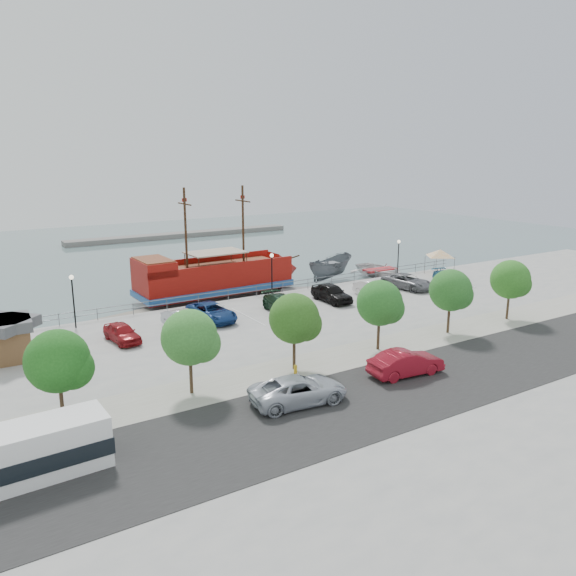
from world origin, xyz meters
TOP-DOWN VIEW (x-y plane):
  - ground at (0.00, 0.00)m, footprint 160.00×160.00m
  - land_slab at (0.00, -21.00)m, footprint 100.00×58.00m
  - street at (0.00, -16.00)m, footprint 100.00×8.00m
  - sidewalk at (0.00, -10.00)m, footprint 100.00×4.00m
  - seawall_railing at (0.00, 7.80)m, footprint 50.00×0.06m
  - far_shore at (10.00, 55.00)m, footprint 40.00×3.00m
  - pirate_ship at (-1.53, 13.31)m, footprint 18.74×5.78m
  - patrol_boat at (11.35, 12.64)m, footprint 7.45×4.51m
  - speedboat at (17.21, 10.73)m, footprint 5.45×7.45m
  - dock_west at (-14.60, 9.20)m, footprint 8.14×4.13m
  - dock_mid at (6.99, 9.20)m, footprint 7.82×5.07m
  - dock_east at (14.66, 9.20)m, footprint 7.18×2.20m
  - shed at (-23.48, 1.59)m, footprint 3.61×3.61m
  - canopy_tent at (21.90, 5.93)m, footprint 4.51×4.51m
  - street_van at (-10.45, -14.32)m, footprint 5.77×3.17m
  - street_sedan at (-2.61, -14.48)m, footprint 5.02×2.19m
  - shuttle_bus at (-24.22, -14.50)m, footprint 6.80×2.64m
  - fire_hydrant at (-8.41, -10.80)m, footprint 0.23×0.23m
  - lamp_post_left at (-18.00, 6.50)m, footprint 0.36×0.36m
  - lamp_post_mid at (0.00, 6.50)m, footprint 0.36×0.36m
  - lamp_post_right at (16.00, 6.50)m, footprint 0.36×0.36m
  - tree_a at (-21.85, -10.07)m, footprint 3.30×3.20m
  - tree_b at (-14.85, -10.07)m, footprint 3.30×3.20m
  - tree_c at (-7.85, -10.07)m, footprint 3.30×3.20m
  - tree_d at (-0.85, -10.07)m, footprint 3.30×3.20m
  - tree_e at (6.15, -10.07)m, footprint 3.30×3.20m
  - tree_f at (13.15, -10.07)m, footprint 3.30×3.20m
  - parked_car_a at (-15.80, 1.20)m, footprint 2.14×4.23m
  - parked_car_b at (-11.00, 1.51)m, footprint 2.11×4.69m
  - parked_car_c at (-8.02, 2.62)m, footprint 3.01×5.51m
  - parked_car_d at (-1.79, 1.71)m, footprint 2.50×5.22m
  - parked_car_e at (3.99, 2.34)m, footprint 2.10×4.94m
  - parked_car_f at (8.30, 1.55)m, footprint 1.79×4.61m
  - parked_car_g at (13.54, 2.38)m, footprint 3.50×5.75m
  - parked_car_h at (18.79, 1.33)m, footprint 2.76×5.06m

SIDE VIEW (x-z plane):
  - ground at x=0.00m, z-range -1.00..-1.00m
  - dock_east at x=14.66m, z-range -1.00..-0.59m
  - dock_mid at x=6.99m, z-range -1.00..-0.57m
  - dock_west at x=-14.60m, z-range -1.00..-0.55m
  - land_slab at x=0.00m, z-range -1.20..0.00m
  - far_shore at x=10.00m, z-range -1.00..-0.20m
  - speedboat at x=17.21m, z-range -1.00..0.50m
  - street at x=0.00m, z-range -0.01..0.03m
  - sidewalk at x=0.00m, z-range -0.01..0.04m
  - patrol_boat at x=11.35m, z-range -1.00..1.71m
  - fire_hydrant at x=-8.41m, z-range 0.03..0.69m
  - seawall_railing at x=0.00m, z-range 0.03..1.03m
  - parked_car_a at x=-15.80m, z-range 0.00..1.38m
  - parked_car_h at x=18.79m, z-range 0.00..1.39m
  - parked_car_c at x=-8.02m, z-range 0.00..1.46m
  - parked_car_d at x=-1.79m, z-range 0.00..1.47m
  - parked_car_g at x=13.54m, z-range 0.00..1.49m
  - parked_car_b at x=-11.00m, z-range 0.00..1.49m
  - parked_car_f at x=8.30m, z-range 0.00..1.50m
  - street_van at x=-10.45m, z-range 0.00..1.53m
  - street_sedan at x=-2.61m, z-range 0.00..1.60m
  - parked_car_e at x=3.99m, z-range 0.00..1.66m
  - pirate_ship at x=-1.53m, z-range -4.91..6.84m
  - shuttle_bus at x=-24.22m, z-range -0.04..2.33m
  - shed at x=-23.48m, z-range 0.09..2.94m
  - canopy_tent at x=21.90m, z-range 1.18..4.38m
  - lamp_post_left at x=-18.00m, z-range 0.80..5.08m
  - lamp_post_mid at x=0.00m, z-range 0.80..5.08m
  - lamp_post_right at x=16.00m, z-range 0.80..5.08m
  - tree_a at x=-21.85m, z-range 0.80..5.80m
  - tree_b at x=-14.85m, z-range 0.80..5.80m
  - tree_c at x=-7.85m, z-range 0.80..5.80m
  - tree_d at x=-0.85m, z-range 0.80..5.80m
  - tree_e at x=6.15m, z-range 0.80..5.80m
  - tree_f at x=13.15m, z-range 0.80..5.80m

